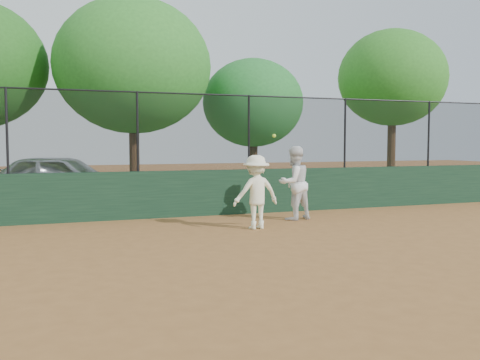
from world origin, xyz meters
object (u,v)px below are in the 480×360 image
object	(u,v)px
parked_car	(62,180)
tree_3	(253,103)
tree_4	(393,78)
player_main	(256,192)
tree_2	(133,66)
player_second	(294,183)

from	to	relation	value
parked_car	tree_3	distance (m)	8.67
parked_car	tree_3	world-z (taller)	tree_3
tree_3	tree_4	size ratio (longest dim) A/B	0.80
player_main	tree_4	xyz separation A→B (m)	(9.54, 8.00, 3.81)
parked_car	tree_2	distance (m)	5.12
parked_car	player_second	bearing A→B (deg)	-109.90
tree_2	tree_3	world-z (taller)	tree_2
tree_2	tree_3	bearing A→B (deg)	11.54
parked_car	tree_3	bearing A→B (deg)	-43.12
tree_3	tree_4	bearing A→B (deg)	-11.80
player_second	player_main	world-z (taller)	player_main
tree_2	tree_4	distance (m)	10.84
parked_car	player_main	xyz separation A→B (m)	(3.86, -5.96, 0.03)
player_second	tree_3	xyz separation A→B (m)	(2.27, 8.26, 2.60)
parked_car	tree_2	world-z (taller)	tree_2
tree_3	tree_2	bearing A→B (deg)	-168.46
player_second	parked_car	bearing A→B (deg)	-58.04
player_second	player_main	bearing A→B (deg)	19.38
tree_3	player_second	bearing A→B (deg)	-105.37
player_main	tree_3	distance (m)	10.29
tree_3	tree_4	world-z (taller)	tree_4
tree_2	tree_3	size ratio (longest dim) A/B	1.32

